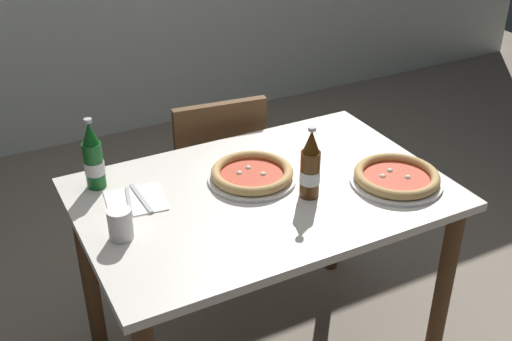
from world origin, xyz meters
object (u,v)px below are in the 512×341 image
dining_table_main (263,219)px  chair_behind_table (214,173)px  beer_bottle_left (310,168)px  paper_cup (120,224)px  beer_bottle_center (93,159)px  napkin_with_cutlery (135,200)px  pizza_marinara_far (396,177)px  pizza_margherita_near (252,174)px

dining_table_main → chair_behind_table: bearing=81.5°
beer_bottle_left → paper_cup: 0.61m
chair_behind_table → beer_bottle_left: beer_bottle_left is taller
beer_bottle_center → napkin_with_cutlery: size_ratio=1.23×
pizza_marinara_far → beer_bottle_center: 1.00m
dining_table_main → pizza_marinara_far: size_ratio=3.87×
pizza_margherita_near → paper_cup: (-0.49, -0.12, 0.03)m
pizza_margherita_near → pizza_marinara_far: same height
napkin_with_cutlery → paper_cup: bearing=-119.4°
napkin_with_cutlery → pizza_margherita_near: bearing=-7.8°
dining_table_main → chair_behind_table: 0.64m
dining_table_main → chair_behind_table: size_ratio=1.41×
beer_bottle_center → chair_behind_table: bearing=30.2°
pizza_marinara_far → napkin_with_cutlery: (-0.81, 0.30, -0.02)m
pizza_margherita_near → pizza_marinara_far: size_ratio=0.97×
pizza_margherita_near → beer_bottle_left: beer_bottle_left is taller
paper_cup → beer_bottle_center: bearing=87.4°
pizza_margherita_near → paper_cup: bearing=-166.4°
paper_cup → pizza_margherita_near: bearing=13.6°
pizza_marinara_far → beer_bottle_left: (-0.30, 0.07, 0.08)m
chair_behind_table → beer_bottle_center: size_ratio=3.44×
pizza_marinara_far → paper_cup: size_ratio=3.26×
paper_cup → pizza_marinara_far: bearing=-7.7°
pizza_margherita_near → beer_bottle_left: (0.12, -0.18, 0.08)m
chair_behind_table → pizza_marinara_far: chair_behind_table is taller
pizza_marinara_far → beer_bottle_left: size_ratio=1.25×
beer_bottle_left → beer_bottle_center: 0.70m
beer_bottle_left → beer_bottle_center: bearing=147.6°
beer_bottle_left → paper_cup: beer_bottle_left is taller
chair_behind_table → beer_bottle_center: 0.75m
beer_bottle_left → paper_cup: bearing=174.6°
pizza_margherita_near → paper_cup: size_ratio=3.17×
dining_table_main → paper_cup: 0.52m
pizza_margherita_near → beer_bottle_center: (-0.48, 0.20, 0.08)m
dining_table_main → beer_bottle_center: size_ratio=4.86×
dining_table_main → paper_cup: bearing=-175.3°
beer_bottle_center → pizza_margherita_near: bearing=-22.8°
beer_bottle_center → dining_table_main: bearing=-30.4°
beer_bottle_left → napkin_with_cutlery: size_ratio=1.23×
chair_behind_table → pizza_margherita_near: (-0.09, -0.53, 0.29)m
pizza_margherita_near → napkin_with_cutlery: (-0.39, 0.05, -0.02)m
chair_behind_table → napkin_with_cutlery: chair_behind_table is taller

